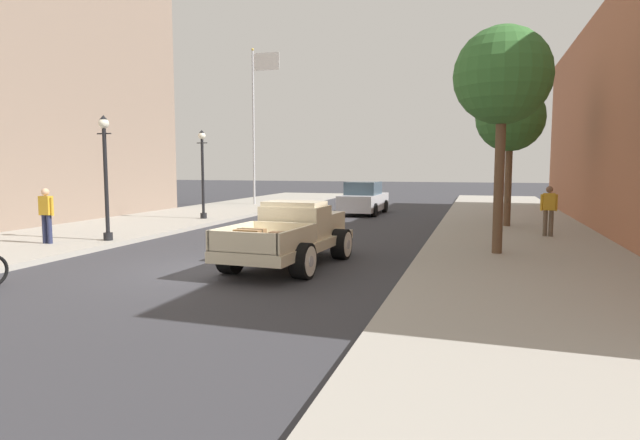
% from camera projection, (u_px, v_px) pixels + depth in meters
% --- Properties ---
extents(ground_plane, '(140.00, 140.00, 0.00)m').
position_uv_depth(ground_plane, '(214.00, 270.00, 12.86)').
color(ground_plane, '#333338').
extents(sidewalk_right, '(5.50, 64.00, 0.15)m').
position_uv_depth(sidewalk_right, '(541.00, 286.00, 10.80)').
color(sidewalk_right, '#9E998E').
rests_on(sidewalk_right, ground).
extents(hotrod_truck_cream, '(2.40, 5.02, 1.58)m').
position_uv_depth(hotrod_truck_cream, '(294.00, 234.00, 13.53)').
color(hotrod_truck_cream, beige).
rests_on(hotrod_truck_cream, ground).
extents(car_background_silver, '(1.96, 4.34, 1.65)m').
position_uv_depth(car_background_silver, '(364.00, 199.00, 27.39)').
color(car_background_silver, '#B7B7BC').
rests_on(car_background_silver, ground).
extents(pedestrian_sidewalk_left, '(0.53, 0.22, 1.65)m').
position_uv_depth(pedestrian_sidewalk_left, '(46.00, 212.00, 16.03)').
color(pedestrian_sidewalk_left, '#232847').
rests_on(pedestrian_sidewalk_left, sidewalk_left).
extents(pedestrian_sidewalk_right, '(0.53, 0.22, 1.65)m').
position_uv_depth(pedestrian_sidewalk_right, '(549.00, 208.00, 17.67)').
color(pedestrian_sidewalk_right, brown).
rests_on(pedestrian_sidewalk_right, sidewalk_right).
extents(street_lamp_near, '(0.50, 0.32, 3.85)m').
position_uv_depth(street_lamp_near, '(105.00, 168.00, 16.58)').
color(street_lamp_near, black).
rests_on(street_lamp_near, sidewalk_left).
extents(street_lamp_far, '(0.50, 0.32, 3.85)m').
position_uv_depth(street_lamp_far, '(203.00, 167.00, 23.48)').
color(street_lamp_far, black).
rests_on(street_lamp_far, sidewalk_left).
extents(flagpole, '(1.74, 0.16, 9.16)m').
position_uv_depth(flagpole, '(257.00, 109.00, 31.86)').
color(flagpole, '#B2B2B7').
rests_on(flagpole, sidewalk_left).
extents(street_tree_nearest, '(2.51, 2.51, 5.89)m').
position_uv_depth(street_tree_nearest, '(503.00, 77.00, 13.90)').
color(street_tree_nearest, brown).
rests_on(street_tree_nearest, sidewalk_right).
extents(street_tree_second, '(2.57, 2.57, 5.42)m').
position_uv_depth(street_tree_second, '(510.00, 118.00, 20.38)').
color(street_tree_second, brown).
rests_on(street_tree_second, sidewalk_right).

